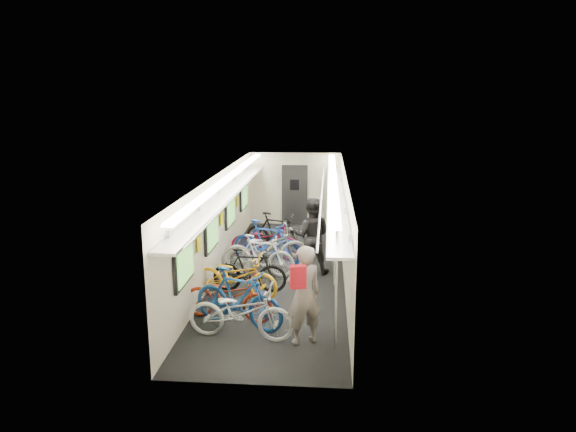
% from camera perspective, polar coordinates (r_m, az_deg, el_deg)
% --- Properties ---
extents(train_car_shell, '(10.00, 10.00, 10.00)m').
position_cam_1_polar(train_car_shell, '(12.79, -2.10, 1.80)').
color(train_car_shell, black).
rests_on(train_car_shell, ground).
extents(bicycle_0, '(1.95, 0.86, 0.99)m').
position_cam_1_polar(bicycle_0, '(9.11, -5.27, -10.58)').
color(bicycle_0, silver).
rests_on(bicycle_0, ground).
extents(bicycle_1, '(1.92, 1.20, 1.12)m').
position_cam_1_polar(bicycle_1, '(9.53, -5.55, -9.08)').
color(bicycle_1, navy).
rests_on(bicycle_1, ground).
extents(bicycle_2, '(1.87, 0.95, 0.94)m').
position_cam_1_polar(bicycle_2, '(9.88, -6.64, -8.87)').
color(bicycle_2, '#9F2911').
rests_on(bicycle_2, ground).
extents(bicycle_3, '(1.64, 0.51, 0.98)m').
position_cam_1_polar(bicycle_3, '(11.20, -4.29, -6.05)').
color(bicycle_3, black).
rests_on(bicycle_3, ground).
extents(bicycle_4, '(1.93, 1.00, 0.97)m').
position_cam_1_polar(bicycle_4, '(10.89, -5.83, -6.66)').
color(bicycle_4, '#F6AA17').
rests_on(bicycle_4, ground).
extents(bicycle_5, '(1.72, 0.68, 1.01)m').
position_cam_1_polar(bicycle_5, '(12.16, -3.13, -4.41)').
color(bicycle_5, silver).
rests_on(bicycle_5, ground).
extents(bicycle_6, '(2.29, 1.41, 1.14)m').
position_cam_1_polar(bicycle_6, '(12.45, -2.58, -3.69)').
color(bicycle_6, '#9C9CA0').
rests_on(bicycle_6, ground).
extents(bicycle_7, '(1.97, 1.15, 1.14)m').
position_cam_1_polar(bicycle_7, '(12.96, -2.41, -3.00)').
color(bicycle_7, '#1C43AA').
rests_on(bicycle_7, ground).
extents(bicycle_8, '(1.89, 0.82, 0.96)m').
position_cam_1_polar(bicycle_8, '(13.44, -2.57, -2.81)').
color(bicycle_8, maroon).
rests_on(bicycle_8, ground).
extents(bicycle_9, '(1.92, 1.12, 1.11)m').
position_cam_1_polar(bicycle_9, '(13.96, -1.31, -1.88)').
color(bicycle_9, black).
rests_on(bicycle_9, ground).
extents(passenger_near, '(0.76, 0.66, 1.74)m').
position_cam_1_polar(passenger_near, '(8.79, 1.77, -8.76)').
color(passenger_near, gray).
rests_on(passenger_near, ground).
extents(passenger_mid, '(0.93, 0.74, 1.84)m').
position_cam_1_polar(passenger_mid, '(12.29, 2.64, -2.19)').
color(passenger_mid, black).
rests_on(passenger_mid, ground).
extents(backpack, '(0.28, 0.19, 0.38)m').
position_cam_1_polar(backpack, '(8.43, 1.11, -6.77)').
color(backpack, red).
rests_on(backpack, passenger_near).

